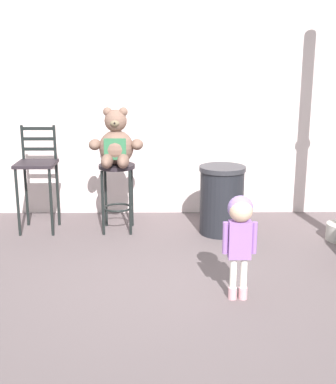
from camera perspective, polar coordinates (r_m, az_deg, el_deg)
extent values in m
plane|color=#5B4F51|center=(4.48, 0.90, -10.39)|extent=(24.00, 24.00, 0.00)
cube|color=beige|center=(6.35, 0.41, 12.68)|extent=(6.14, 0.30, 3.34)
cylinder|color=black|center=(5.66, -5.76, 2.89)|extent=(0.40, 0.40, 0.04)
cylinder|color=black|center=(5.62, -7.32, -1.26)|extent=(0.03, 0.03, 0.73)
cylinder|color=black|center=(5.60, -4.25, -1.26)|extent=(0.03, 0.03, 0.73)
cylinder|color=black|center=(5.91, -6.99, -0.45)|extent=(0.03, 0.03, 0.73)
cylinder|color=black|center=(5.89, -4.07, -0.45)|extent=(0.03, 0.03, 0.73)
torus|color=black|center=(5.78, -5.64, -1.75)|extent=(0.33, 0.33, 0.02)
sphere|color=brown|center=(5.62, -5.81, 4.98)|extent=(0.38, 0.38, 0.38)
cube|color=#2B6740|center=(5.47, -5.96, 4.80)|extent=(0.24, 0.03, 0.23)
sphere|color=brown|center=(5.58, -5.89, 7.95)|extent=(0.24, 0.24, 0.24)
ellipsoid|color=#6E6048|center=(5.48, -5.98, 7.67)|extent=(0.10, 0.08, 0.07)
sphere|color=black|center=(5.45, -6.01, 7.66)|extent=(0.03, 0.03, 0.03)
sphere|color=brown|center=(5.58, -6.80, 8.93)|extent=(0.10, 0.10, 0.10)
sphere|color=brown|center=(5.56, -5.03, 8.96)|extent=(0.10, 0.10, 0.10)
ellipsoid|color=brown|center=(5.61, -8.19, 5.28)|extent=(0.13, 0.21, 0.12)
ellipsoid|color=brown|center=(5.57, -3.48, 5.34)|extent=(0.13, 0.21, 0.12)
ellipsoid|color=brown|center=(5.48, -6.84, 3.47)|extent=(0.13, 0.32, 0.15)
ellipsoid|color=brown|center=(5.46, -5.05, 3.49)|extent=(0.13, 0.32, 0.15)
cylinder|color=#D599A1|center=(4.26, 7.24, -11.17)|extent=(0.07, 0.07, 0.10)
cylinder|color=silver|center=(4.19, 7.32, -8.96)|extent=(0.05, 0.05, 0.26)
cylinder|color=#D599A1|center=(4.27, 8.39, -11.13)|extent=(0.07, 0.07, 0.10)
cylinder|color=silver|center=(4.20, 8.49, -8.93)|extent=(0.05, 0.05, 0.26)
cube|color=#9462AF|center=(4.09, 8.04, -5.31)|extent=(0.18, 0.10, 0.31)
cylinder|color=#9462AF|center=(4.07, 6.44, -5.13)|extent=(0.04, 0.04, 0.26)
cylinder|color=#9462AF|center=(4.10, 9.65, -5.08)|extent=(0.04, 0.04, 0.26)
sphere|color=#D8B293|center=(4.01, 8.17, -2.05)|extent=(0.19, 0.19, 0.19)
sphere|color=#8F6BB3|center=(4.03, 8.12, -1.83)|extent=(0.20, 0.20, 0.20)
cylinder|color=black|center=(5.67, 6.02, -1.14)|extent=(0.48, 0.48, 0.71)
cylinder|color=#2D2D33|center=(5.58, 6.13, 2.63)|extent=(0.51, 0.51, 0.05)
cube|color=black|center=(5.82, -14.57, 3.08)|extent=(0.43, 0.43, 0.03)
cylinder|color=black|center=(5.78, -16.49, -1.16)|extent=(0.03, 0.03, 0.76)
cylinder|color=black|center=(5.69, -12.97, -1.16)|extent=(0.03, 0.03, 0.76)
cylinder|color=black|center=(6.12, -15.59, -0.22)|extent=(0.03, 0.03, 0.76)
cylinder|color=black|center=(6.04, -12.26, -0.22)|extent=(0.03, 0.03, 0.76)
cylinder|color=black|center=(6.00, -15.99, 5.38)|extent=(0.03, 0.03, 0.39)
cylinder|color=black|center=(5.91, -12.58, 5.47)|extent=(0.03, 0.03, 0.39)
cube|color=black|center=(5.96, -14.25, 4.70)|extent=(0.36, 0.02, 0.04)
cube|color=black|center=(5.95, -14.32, 5.80)|extent=(0.36, 0.02, 0.04)
cube|color=black|center=(5.93, -14.39, 6.91)|extent=(0.36, 0.02, 0.04)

